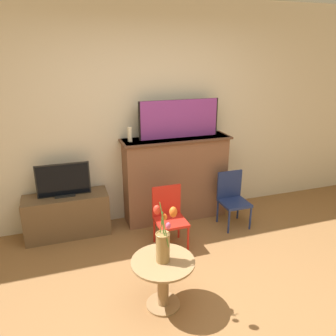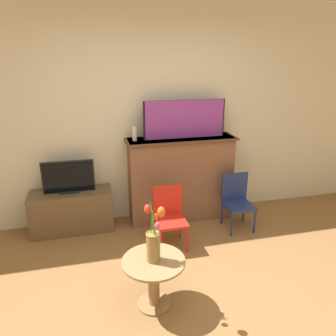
{
  "view_description": "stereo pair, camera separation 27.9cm",
  "coord_description": "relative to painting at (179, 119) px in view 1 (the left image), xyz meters",
  "views": [
    {
      "loc": [
        -0.99,
        -1.78,
        2.08
      ],
      "look_at": [
        0.03,
        1.25,
        0.95
      ],
      "focal_mm": 35.0,
      "sensor_mm": 36.0,
      "label": 1
    },
    {
      "loc": [
        -0.73,
        -1.86,
        2.08
      ],
      "look_at": [
        0.03,
        1.25,
        0.95
      ],
      "focal_mm": 35.0,
      "sensor_mm": 36.0,
      "label": 2
    }
  ],
  "objects": [
    {
      "name": "tv_stand",
      "position": [
        -1.42,
        -0.03,
        -1.06
      ],
      "size": [
        0.97,
        0.36,
        0.51
      ],
      "color": "brown",
      "rests_on": "ground"
    },
    {
      "name": "chair_red",
      "position": [
        -0.34,
        -0.61,
        -0.94
      ],
      "size": [
        0.33,
        0.33,
        0.68
      ],
      "color": "red",
      "rests_on": "ground"
    },
    {
      "name": "fireplace_mantel",
      "position": [
        -0.04,
        -0.01,
        -0.76
      ],
      "size": [
        1.38,
        0.39,
        1.09
      ],
      "color": "brown",
      "rests_on": "ground"
    },
    {
      "name": "ground_plane",
      "position": [
        -0.41,
        -1.93,
        -1.32
      ],
      "size": [
        14.0,
        14.0,
        0.0
      ],
      "primitive_type": "plane",
      "color": "olive"
    },
    {
      "name": "side_table",
      "position": [
        -0.71,
        -1.52,
        -1.02
      ],
      "size": [
        0.54,
        0.54,
        0.46
      ],
      "color": "#99754C",
      "rests_on": "ground"
    },
    {
      "name": "vase_tulips",
      "position": [
        -0.7,
        -1.53,
        -0.67
      ],
      "size": [
        0.13,
        0.25,
        0.55
      ],
      "color": "olive",
      "rests_on": "side_table"
    },
    {
      "name": "chair_blue",
      "position": [
        0.57,
        -0.41,
        -0.94
      ],
      "size": [
        0.33,
        0.33,
        0.68
      ],
      "color": "navy",
      "rests_on": "ground"
    },
    {
      "name": "painting",
      "position": [
        0.0,
        0.0,
        0.0
      ],
      "size": [
        1.02,
        0.03,
        0.46
      ],
      "color": "black",
      "rests_on": "fireplace_mantel"
    },
    {
      "name": "mantel_candle",
      "position": [
        -0.62,
        -0.01,
        -0.15
      ],
      "size": [
        0.05,
        0.05,
        0.17
      ],
      "color": "silver",
      "rests_on": "fireplace_mantel"
    },
    {
      "name": "wall_back",
      "position": [
        -0.41,
        0.2,
        0.03
      ],
      "size": [
        8.0,
        0.06,
        2.7
      ],
      "color": "beige",
      "rests_on": "ground"
    },
    {
      "name": "tv_monitor",
      "position": [
        -1.42,
        -0.02,
        -0.62
      ],
      "size": [
        0.6,
        0.12,
        0.39
      ],
      "color": "black",
      "rests_on": "tv_stand"
    }
  ]
}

